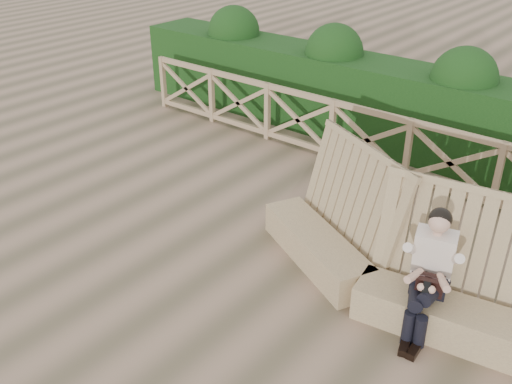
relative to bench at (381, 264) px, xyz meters
The scene contains 5 objects.
ground 1.94m from the bench, 159.18° to the right, with size 60.00×60.00×0.00m, color brown.
bench is the anchor object (origin of this frame).
woman 0.79m from the bench, 18.92° to the right, with size 0.53×0.94×1.43m.
guardrail 3.34m from the bench, 122.13° to the left, with size 10.10×0.09×1.10m.
hedge 4.41m from the bench, 113.79° to the left, with size 12.00×1.20×1.50m, color black.
Camera 1 is at (4.09, -4.50, 4.33)m, focal length 40.00 mm.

